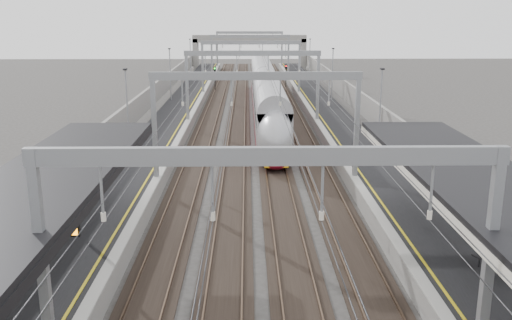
{
  "coord_description": "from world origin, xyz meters",
  "views": [
    {
      "loc": [
        -0.55,
        -12.8,
        11.08
      ],
      "look_at": [
        0.0,
        21.43,
        2.21
      ],
      "focal_mm": 40.0,
      "sensor_mm": 36.0,
      "label": 1
    }
  ],
  "objects_px": {
    "overbridge": "(250,43)",
    "signal_green": "(215,74)",
    "bench": "(497,260)",
    "train": "(266,99)"
  },
  "relations": [
    {
      "from": "overbridge",
      "to": "train",
      "type": "distance_m",
      "value": 51.84
    },
    {
      "from": "bench",
      "to": "signal_green",
      "type": "height_order",
      "value": "signal_green"
    },
    {
      "from": "train",
      "to": "signal_green",
      "type": "relative_size",
      "value": 13.98
    },
    {
      "from": "overbridge",
      "to": "signal_green",
      "type": "height_order",
      "value": "overbridge"
    },
    {
      "from": "bench",
      "to": "signal_green",
      "type": "bearing_deg",
      "value": 103.03
    },
    {
      "from": "overbridge",
      "to": "signal_green",
      "type": "distance_m",
      "value": 29.94
    },
    {
      "from": "overbridge",
      "to": "train",
      "type": "height_order",
      "value": "overbridge"
    },
    {
      "from": "overbridge",
      "to": "signal_green",
      "type": "relative_size",
      "value": 6.33
    },
    {
      "from": "train",
      "to": "signal_green",
      "type": "height_order",
      "value": "train"
    },
    {
      "from": "bench",
      "to": "signal_green",
      "type": "relative_size",
      "value": 0.58
    }
  ]
}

